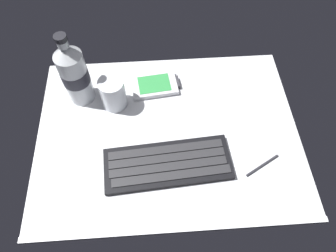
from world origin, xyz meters
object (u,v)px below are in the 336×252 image
object	(u,v)px
handheld_device	(155,85)
juice_cup	(113,94)
keyboard	(168,164)
stylus_pen	(263,165)
water_bottle	(74,74)

from	to	relation	value
handheld_device	juice_cup	distance (cm)	11.96
keyboard	stylus_pen	bearing A→B (deg)	-4.18
handheld_device	stylus_pen	distance (cm)	34.34
stylus_pen	keyboard	bearing A→B (deg)	147.02
handheld_device	juice_cup	world-z (taller)	juice_cup
water_bottle	stylus_pen	world-z (taller)	water_bottle
keyboard	handheld_device	world-z (taller)	keyboard
handheld_device	water_bottle	xyz separation A→B (cm)	(-19.17, -1.80, 8.28)
juice_cup	water_bottle	xyz separation A→B (cm)	(-8.62, 2.87, 5.10)
handheld_device	stylus_pen	world-z (taller)	handheld_device
keyboard	handheld_device	xyz separation A→B (cm)	(-1.92, 23.18, -0.08)
keyboard	handheld_device	size ratio (longest dim) A/B	2.22
keyboard	water_bottle	bearing A→B (deg)	134.59
juice_cup	stylus_pen	distance (cm)	39.93
handheld_device	stylus_pen	size ratio (longest dim) A/B	1.41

